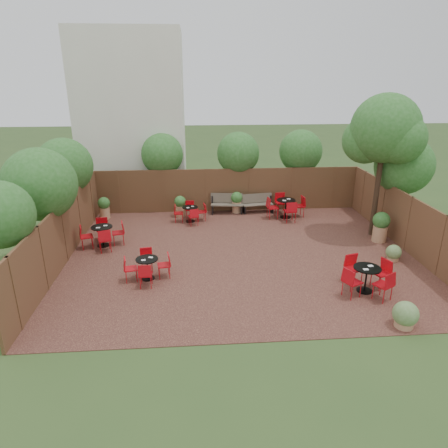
{
  "coord_description": "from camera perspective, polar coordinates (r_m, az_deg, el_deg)",
  "views": [
    {
      "loc": [
        -1.61,
        -12.89,
        5.96
      ],
      "look_at": [
        -0.56,
        0.5,
        1.0
      ],
      "focal_mm": 32.26,
      "sensor_mm": 36.0,
      "label": 1
    }
  ],
  "objects": [
    {
      "name": "courtyard_tree",
      "position": [
        16.11,
        21.79,
        11.86
      ],
      "size": [
        2.69,
        2.59,
        5.4
      ],
      "rotation": [
        0.0,
        0.0,
        0.23
      ],
      "color": "black",
      "rests_on": "courtyard_paving"
    },
    {
      "name": "ground",
      "position": [
        14.29,
        2.4,
        -4.4
      ],
      "size": [
        80.0,
        80.0,
        0.0
      ],
      "primitive_type": "plane",
      "color": "#354F23",
      "rests_on": "ground"
    },
    {
      "name": "low_shrubs",
      "position": [
        12.4,
        26.07,
        -9.03
      ],
      "size": [
        2.53,
        4.35,
        0.69
      ],
      "color": "#AE7B57",
      "rests_on": "courtyard_paving"
    },
    {
      "name": "bistro_tables",
      "position": [
        14.88,
        0.43,
        -1.42
      ],
      "size": [
        9.92,
        8.31,
        0.94
      ],
      "color": "black",
      "rests_on": "courtyard_paving"
    },
    {
      "name": "fence_right",
      "position": [
        15.76,
        24.66,
        0.02
      ],
      "size": [
        0.08,
        10.0,
        2.0
      ],
      "primitive_type": "cube",
      "color": "#4C341C",
      "rests_on": "ground"
    },
    {
      "name": "courtyard_paving",
      "position": [
        14.28,
        2.4,
        -4.36
      ],
      "size": [
        12.0,
        10.0,
        0.02
      ],
      "primitive_type": "cube",
      "color": "black",
      "rests_on": "ground"
    },
    {
      "name": "fence_left",
      "position": [
        14.49,
        -21.83,
        -1.27
      ],
      "size": [
        0.08,
        10.0,
        2.0
      ],
      "primitive_type": "cube",
      "color": "#4C341C",
      "rests_on": "ground"
    },
    {
      "name": "park_bench_right",
      "position": [
        18.41,
        0.42,
        2.97
      ],
      "size": [
        1.51,
        0.64,
        0.9
      ],
      "rotation": [
        0.0,
        0.0,
        -0.12
      ],
      "color": "brown",
      "rests_on": "courtyard_paving"
    },
    {
      "name": "fence_back",
      "position": [
        18.63,
        0.63,
        4.83
      ],
      "size": [
        12.0,
        0.08,
        2.0
      ],
      "primitive_type": "cube",
      "color": "#4C341C",
      "rests_on": "ground"
    },
    {
      "name": "overhang_foliage",
      "position": [
        15.91,
        -4.57,
        8.14
      ],
      "size": [
        15.41,
        10.21,
        2.34
      ],
      "color": "#275F1E",
      "rests_on": "ground"
    },
    {
      "name": "planters",
      "position": [
        16.98,
        2.73,
        1.78
      ],
      "size": [
        11.52,
        4.47,
        1.16
      ],
      "color": "#AE7B57",
      "rests_on": "courtyard_paving"
    },
    {
      "name": "neighbour_building",
      "position": [
        21.17,
        -12.72,
        14.49
      ],
      "size": [
        5.0,
        4.0,
        8.0
      ],
      "primitive_type": "cube",
      "color": "silver",
      "rests_on": "ground"
    },
    {
      "name": "park_bench_left",
      "position": [
        18.58,
        4.78,
        2.99
      ],
      "size": [
        1.43,
        0.64,
        0.86
      ],
      "rotation": [
        0.0,
        0.0,
        0.14
      ],
      "color": "brown",
      "rests_on": "courtyard_paving"
    }
  ]
}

